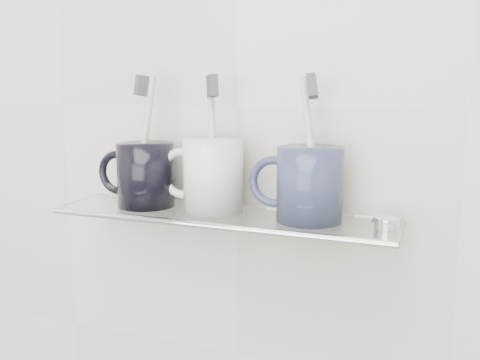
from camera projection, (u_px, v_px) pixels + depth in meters
The scene contains 18 objects.
wall_back at pixel (237, 107), 0.80m from camera, with size 2.50×2.50×0.00m, color beige.
shelf_glass at pixel (222, 216), 0.77m from camera, with size 0.50×0.12×0.01m, color silver.
shelf_rail at pixel (206, 226), 0.72m from camera, with size 0.01×0.01×0.50m, color silver.
bracket_left at pixel (117, 205), 0.89m from camera, with size 0.02×0.02×0.03m, color silver.
bracket_right at pixel (375, 229), 0.74m from camera, with size 0.02×0.02×0.03m, color silver.
mug_left at pixel (146, 175), 0.81m from camera, with size 0.09×0.09×0.10m, color black.
mug_left_handle at pixel (118, 173), 0.83m from camera, with size 0.07×0.07×0.01m, color black.
toothbrush_left at pixel (145, 140), 0.80m from camera, with size 0.01×0.01×0.19m, color silver.
bristles_left at pixel (143, 86), 0.79m from camera, with size 0.01×0.02×0.03m, color #3C4043.
mug_center at pixel (213, 176), 0.77m from camera, with size 0.09×0.09×0.11m, color silver.
mug_center_handle at pixel (182, 174), 0.79m from camera, with size 0.08×0.08×0.01m, color silver.
toothbrush_center at pixel (213, 143), 0.76m from camera, with size 0.01×0.01×0.19m, color #99AABB.
bristles_center at pixel (212, 86), 0.75m from camera, with size 0.01×0.02×0.03m, color #3C4043.
mug_right at pixel (310, 184), 0.72m from camera, with size 0.09×0.09×0.10m, color #212941.
mug_right_handle at pixel (274, 182), 0.74m from camera, with size 0.07×0.07×0.01m, color #212941.
toothbrush_right at pixel (311, 147), 0.71m from camera, with size 0.01×0.01×0.19m, color silver.
bristles_right at pixel (312, 86), 0.70m from camera, with size 0.01×0.02×0.03m, color #3C4043.
chrome_cap at pixel (387, 223), 0.69m from camera, with size 0.03×0.03×0.01m, color silver.
Camera 1 is at (0.29, 0.35, 1.28)m, focal length 40.00 mm.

